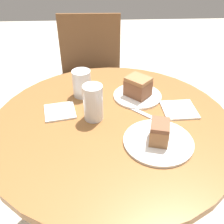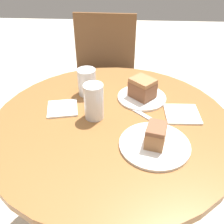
# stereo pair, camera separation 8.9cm
# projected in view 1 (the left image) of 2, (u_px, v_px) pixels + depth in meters

# --- Properties ---
(table) EXTENTS (0.95, 0.95, 0.75)m
(table) POSITION_uv_depth(u_px,v_px,m) (112.00, 154.00, 1.13)
(table) COLOR brown
(table) RESTS_ON ground_plane
(chair) EXTENTS (0.47, 0.48, 0.90)m
(chair) POSITION_uv_depth(u_px,v_px,m) (90.00, 80.00, 1.87)
(chair) COLOR brown
(chair) RESTS_ON ground_plane
(plate_near) EXTENTS (0.21, 0.21, 0.01)m
(plate_near) POSITION_uv_depth(u_px,v_px,m) (137.00, 96.00, 1.17)
(plate_near) COLOR white
(plate_near) RESTS_ON table
(plate_far) EXTENTS (0.25, 0.25, 0.01)m
(plate_far) POSITION_uv_depth(u_px,v_px,m) (158.00, 141.00, 0.92)
(plate_far) COLOR white
(plate_far) RESTS_ON table
(cake_slice_near) EXTENTS (0.13, 0.13, 0.09)m
(cake_slice_near) POSITION_uv_depth(u_px,v_px,m) (138.00, 86.00, 1.14)
(cake_slice_near) COLOR brown
(cake_slice_near) RESTS_ON plate_near
(cake_slice_far) EXTENTS (0.08, 0.09, 0.08)m
(cake_slice_far) POSITION_uv_depth(u_px,v_px,m) (159.00, 132.00, 0.89)
(cake_slice_far) COLOR #9E6B42
(cake_slice_far) RESTS_ON plate_far
(glass_lemonade) EXTENTS (0.08, 0.08, 0.12)m
(glass_lemonade) POSITION_uv_depth(u_px,v_px,m) (82.00, 85.00, 1.15)
(glass_lemonade) COLOR silver
(glass_lemonade) RESTS_ON table
(glass_water) EXTENTS (0.08, 0.08, 0.14)m
(glass_water) POSITION_uv_depth(u_px,v_px,m) (93.00, 105.00, 1.00)
(glass_water) COLOR silver
(glass_water) RESTS_ON table
(napkin_stack) EXTENTS (0.14, 0.14, 0.01)m
(napkin_stack) POSITION_uv_depth(u_px,v_px,m) (179.00, 110.00, 1.08)
(napkin_stack) COLOR white
(napkin_stack) RESTS_ON table
(fork) EXTENTS (0.14, 0.14, 0.00)m
(fork) POSITION_uv_depth(u_px,v_px,m) (143.00, 114.00, 1.06)
(fork) COLOR silver
(fork) RESTS_ON table
(napkin_side) EXTENTS (0.14, 0.14, 0.01)m
(napkin_side) POSITION_uv_depth(u_px,v_px,m) (60.00, 112.00, 1.07)
(napkin_side) COLOR white
(napkin_side) RESTS_ON table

